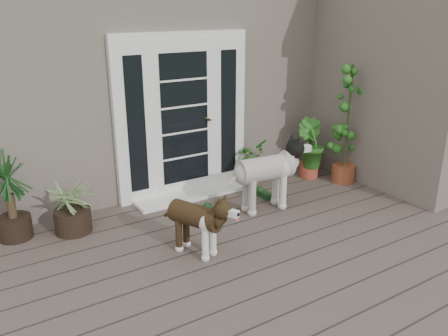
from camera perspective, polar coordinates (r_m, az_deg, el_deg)
deck at (r=4.94m, az=9.56°, el=-11.27°), size 6.20×4.60×0.12m
house_main at (r=7.98m, az=-10.80°, el=11.84°), size 7.40×4.00×3.10m
house_wing at (r=7.25m, az=21.96°, el=10.05°), size 1.60×2.40×3.10m
door_unit at (r=6.12m, az=-5.08°, el=6.46°), size 1.90×0.14×2.15m
door_step at (r=6.27m, az=-3.95°, el=-3.27°), size 1.60×0.40×0.05m
brindle_dog at (r=4.76m, az=-3.53°, el=-7.19°), size 0.60×0.82×0.63m
white_dog at (r=5.74m, az=5.14°, el=-1.45°), size 1.00×0.51×0.80m
spider_plant at (r=5.45m, az=-18.49°, el=-4.04°), size 0.90×0.90×0.73m
yucca at (r=5.49m, az=-25.07°, el=-3.22°), size 0.88×0.88×1.00m
herb_a at (r=6.67m, az=3.41°, el=0.43°), size 0.59×0.59×0.54m
herb_b at (r=6.96m, az=10.63°, el=1.50°), size 0.57×0.57×0.67m
herb_c at (r=7.21m, az=10.58°, el=1.36°), size 0.42×0.42×0.49m
sapling at (r=6.75m, az=15.12°, el=5.42°), size 0.64×0.64×1.76m
clog_left at (r=5.81m, az=-1.57°, el=-4.99°), size 0.19×0.28×0.08m
clog_right at (r=6.25m, az=4.94°, el=-3.14°), size 0.17×0.34×0.10m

